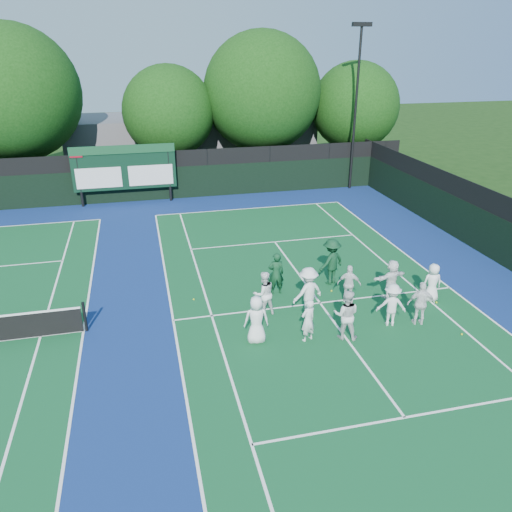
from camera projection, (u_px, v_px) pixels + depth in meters
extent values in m
plane|color=#16330E|center=(330.00, 316.00, 17.87)|extent=(120.00, 120.00, 0.00)
cube|color=navy|center=(158.00, 322.00, 17.48)|extent=(34.00, 32.00, 0.01)
cube|color=#104F27|center=(320.00, 303.00, 18.76)|extent=(10.97, 23.77, 0.00)
cube|color=white|center=(250.00, 208.00, 29.37)|extent=(10.97, 0.08, 0.00)
cube|color=white|center=(173.00, 320.00, 17.59)|extent=(0.08, 23.77, 0.00)
cube|color=white|center=(449.00, 288.00, 19.93)|extent=(0.08, 23.77, 0.00)
cube|color=white|center=(212.00, 316.00, 17.88)|extent=(0.08, 23.77, 0.00)
cube|color=white|center=(419.00, 291.00, 19.64)|extent=(0.08, 23.77, 0.00)
cube|color=white|center=(405.00, 417.00, 13.04)|extent=(8.23, 0.08, 0.00)
cube|color=white|center=(275.00, 242.00, 24.47)|extent=(8.23, 0.08, 0.00)
cube|color=white|center=(320.00, 303.00, 18.76)|extent=(0.08, 12.80, 0.00)
cube|color=white|center=(83.00, 331.00, 16.94)|extent=(0.08, 23.77, 0.00)
cube|color=white|center=(41.00, 336.00, 16.65)|extent=(0.08, 23.77, 0.00)
cube|color=black|center=(143.00, 185.00, 30.49)|extent=(34.00, 0.08, 2.00)
cube|color=black|center=(141.00, 160.00, 29.89)|extent=(34.00, 0.05, 1.00)
cylinder|color=black|center=(79.00, 178.00, 29.06)|extent=(0.16, 0.16, 3.50)
cylinder|color=black|center=(169.00, 173.00, 30.17)|extent=(0.16, 0.16, 3.50)
cube|color=black|center=(124.00, 168.00, 29.44)|extent=(6.00, 0.15, 2.60)
cube|color=#134425|center=(122.00, 149.00, 28.92)|extent=(6.00, 0.05, 0.50)
cube|color=silver|center=(99.00, 178.00, 29.23)|extent=(2.60, 0.04, 1.20)
cube|color=silver|center=(151.00, 175.00, 29.87)|extent=(2.60, 0.04, 1.20)
cube|color=maroon|center=(76.00, 153.00, 28.40)|extent=(0.70, 0.04, 0.50)
cube|color=slate|center=(192.00, 142.00, 38.09)|extent=(18.00, 6.00, 4.00)
cylinder|color=black|center=(355.00, 111.00, 31.52)|extent=(0.16, 0.16, 10.00)
cube|color=black|center=(362.00, 24.00, 29.54)|extent=(1.20, 0.30, 0.25)
cylinder|color=black|center=(85.00, 317.00, 16.75)|extent=(0.10, 0.10, 1.10)
cylinder|color=black|center=(26.00, 169.00, 31.85)|extent=(0.44, 0.44, 3.16)
sphere|color=#0F360C|center=(12.00, 93.00, 30.02)|extent=(8.10, 8.10, 8.10)
sphere|color=#0F360C|center=(26.00, 106.00, 30.74)|extent=(5.67, 5.67, 5.67)
cylinder|color=black|center=(172.00, 165.00, 33.93)|extent=(0.44, 0.44, 2.61)
sphere|color=#0F360C|center=(169.00, 112.00, 32.53)|extent=(5.96, 5.96, 5.96)
sphere|color=#0F360C|center=(178.00, 120.00, 33.16)|extent=(4.18, 4.18, 4.18)
cylinder|color=black|center=(262.00, 158.00, 35.20)|extent=(0.44, 0.44, 2.98)
sphere|color=#0F360C|center=(262.00, 92.00, 33.44)|extent=(7.90, 7.90, 7.90)
sphere|color=#0F360C|center=(269.00, 104.00, 34.15)|extent=(5.53, 5.53, 5.53)
cylinder|color=black|center=(351.00, 156.00, 36.74)|extent=(0.44, 0.44, 2.53)
sphere|color=#0F360C|center=(355.00, 106.00, 35.33)|extent=(6.17, 6.17, 6.17)
sphere|color=#0F360C|center=(360.00, 114.00, 35.97)|extent=(4.32, 4.32, 4.32)
sphere|color=#D3DF1A|center=(347.00, 298.00, 19.04)|extent=(0.07, 0.07, 0.07)
sphere|color=#D3DF1A|center=(462.00, 334.00, 16.71)|extent=(0.07, 0.07, 0.07)
sphere|color=#D3DF1A|center=(194.00, 299.00, 18.97)|extent=(0.07, 0.07, 0.07)
sphere|color=#D3DF1A|center=(331.00, 291.00, 19.62)|extent=(0.07, 0.07, 0.07)
sphere|color=#D3DF1A|center=(437.00, 302.00, 18.75)|extent=(0.07, 0.07, 0.07)
imported|color=white|center=(256.00, 320.00, 16.04)|extent=(0.86, 0.61, 1.66)
imported|color=white|center=(308.00, 320.00, 16.16)|extent=(0.64, 0.54, 1.50)
imported|color=silver|center=(346.00, 315.00, 16.26)|extent=(1.03, 0.94, 1.73)
imported|color=white|center=(392.00, 305.00, 17.05)|extent=(1.13, 0.85, 1.55)
imported|color=white|center=(421.00, 303.00, 17.08)|extent=(1.01, 0.62, 1.61)
imported|color=white|center=(264.00, 293.00, 17.70)|extent=(0.91, 0.77, 1.67)
imported|color=white|center=(308.00, 292.00, 17.62)|extent=(1.34, 1.01, 1.85)
imported|color=white|center=(349.00, 284.00, 18.58)|extent=(0.95, 0.70, 1.49)
imported|color=white|center=(391.00, 279.00, 18.91)|extent=(1.50, 0.75, 1.55)
imported|color=white|center=(432.00, 283.00, 18.68)|extent=(0.78, 0.55, 1.50)
imported|color=#103D21|center=(276.00, 273.00, 19.18)|extent=(0.65, 0.45, 1.70)
imported|color=#0F381F|center=(331.00, 262.00, 19.94)|extent=(1.42, 1.16, 1.92)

